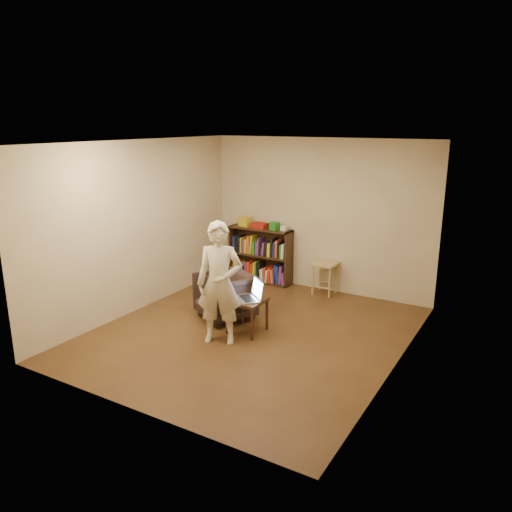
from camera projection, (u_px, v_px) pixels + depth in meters
The scene contains 15 objects.
floor at pixel (251, 333), 6.97m from camera, with size 4.50×4.50×0.00m, color #432B15.
ceiling at pixel (251, 142), 6.28m from camera, with size 4.50×4.50×0.00m, color white.
wall_back at pixel (319, 216), 8.49m from camera, with size 4.00×4.00×0.00m, color beige.
wall_left at pixel (139, 227), 7.60m from camera, with size 4.50×4.50×0.00m, color beige.
wall_right at pixel (402, 264), 5.64m from camera, with size 4.50×4.50×0.00m, color beige.
bookshelf at pixel (261, 258), 9.11m from camera, with size 1.20×0.30×1.00m.
box_yellow at pixel (245, 222), 9.08m from camera, with size 0.20×0.15×0.17m, color gold.
red_cloth at pixel (260, 226), 8.92m from camera, with size 0.28×0.21×0.09m, color maroon.
box_green at pixel (275, 226), 8.78m from camera, with size 0.14×0.14×0.14m, color #207A21.
box_white at pixel (284, 228), 8.74m from camera, with size 0.10×0.10×0.08m, color silver.
stool at pixel (325, 269), 8.42m from camera, with size 0.38×0.38×0.55m.
armchair at pixel (225, 296), 7.43m from camera, with size 0.74×0.76×0.69m, color #302520.
side_table at pixel (247, 305), 6.90m from camera, with size 0.47×0.47×0.48m.
laptop at pixel (251, 295), 6.86m from camera, with size 0.49×0.48×0.28m.
person at pixel (219, 283), 6.49m from camera, with size 0.60×0.39×1.64m, color beige.
Camera 1 is at (3.33, -5.51, 2.87)m, focal length 35.00 mm.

